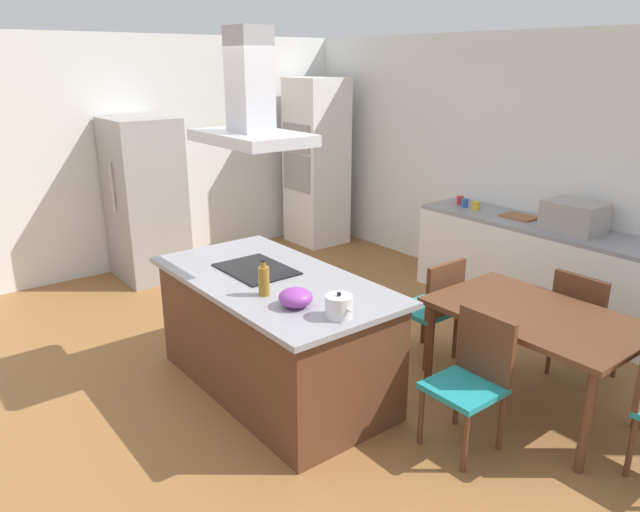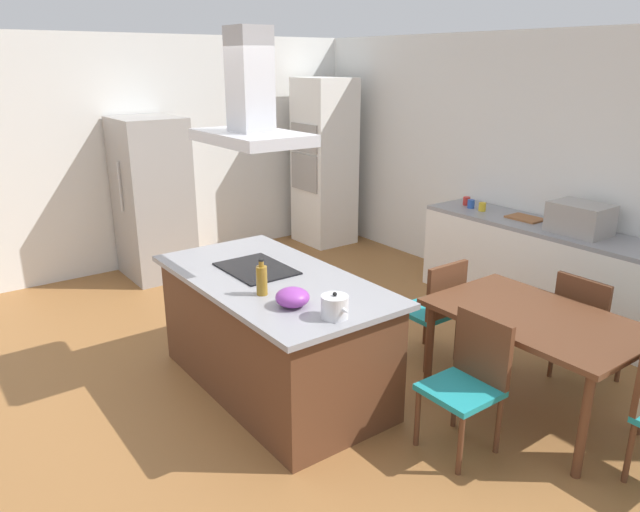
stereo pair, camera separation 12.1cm
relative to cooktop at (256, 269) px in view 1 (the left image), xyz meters
name	(u,v)px [view 1 (the left image)]	position (x,y,z in m)	size (l,w,h in m)	color
ground	(410,334)	(0.22, 1.50, -0.91)	(16.00, 16.00, 0.00)	#936033
wall_back	(535,169)	(0.22, 3.25, 0.44)	(7.20, 0.10, 2.70)	white
wall_left	(184,150)	(-3.23, 1.00, 0.44)	(0.10, 8.80, 2.70)	white
kitchen_island	(274,333)	(0.22, 0.00, -0.45)	(2.00, 1.04, 0.90)	#59331E
cooktop	(256,269)	(0.00, 0.00, 0.00)	(0.60, 0.44, 0.01)	black
tea_kettle	(339,306)	(1.05, -0.06, 0.07)	(0.22, 0.17, 0.17)	silver
olive_oil_bottle	(264,280)	(0.46, -0.23, 0.10)	(0.08, 0.08, 0.25)	olive
mixing_bowl	(296,298)	(0.75, -0.17, 0.06)	(0.22, 0.22, 0.12)	purple
back_counter	(533,267)	(0.55, 2.88, -0.46)	(2.49, 0.62, 0.90)	white
countertop_microwave	(574,217)	(0.90, 2.88, 0.13)	(0.50, 0.38, 0.28)	#9E9993
coffee_mug_red	(460,200)	(-0.45, 2.93, 0.04)	(0.08, 0.08, 0.09)	red
coffee_mug_blue	(465,203)	(-0.33, 2.86, 0.04)	(0.08, 0.08, 0.09)	#2D56B2
coffee_mug_yellow	(476,206)	(-0.18, 2.85, 0.04)	(0.08, 0.08, 0.09)	gold
cutting_board	(519,217)	(0.30, 2.93, 0.00)	(0.34, 0.24, 0.02)	#995B33
wall_oven_stack	(316,162)	(-2.68, 2.65, 0.20)	(0.70, 0.66, 2.20)	white
refrigerator	(145,200)	(-2.76, 0.26, 0.00)	(0.80, 0.73, 1.82)	#9E9993
dining_table	(536,323)	(1.58, 1.28, -0.24)	(1.40, 0.90, 0.75)	#59331E
chair_facing_back_wall	(583,320)	(1.58, 1.95, -0.40)	(0.42, 0.42, 0.89)	teal
chair_facing_island	(473,373)	(1.58, 0.62, -0.40)	(0.42, 0.42, 0.89)	teal
chair_at_left_end	(434,304)	(0.67, 1.28, -0.40)	(0.42, 0.42, 0.89)	teal
range_hood	(250,107)	(0.00, 0.00, 1.20)	(0.90, 0.55, 0.78)	#ADADB2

